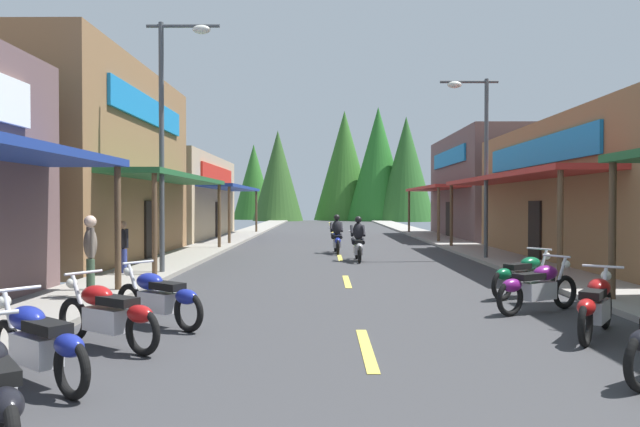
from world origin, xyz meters
name	(u,v)px	position (x,y,z in m)	size (l,w,h in m)	color
ground	(337,249)	(0.00, 27.59, -0.05)	(9.34, 85.17, 0.10)	#38383A
sidewalk_left	(212,246)	(-5.70, 27.59, 0.06)	(2.05, 85.17, 0.12)	gray
sidewalk_right	(462,246)	(5.70, 27.59, 0.06)	(2.05, 85.17, 0.12)	#9E9991
centerline_dashes	(335,241)	(0.00, 32.18, 0.01)	(0.16, 62.44, 0.01)	#E0C64C
storefront_left_middle	(21,165)	(-11.18, 21.40, 3.37)	(10.79, 11.21, 6.73)	olive
storefront_left_far	(154,197)	(-10.32, 34.50, 2.35)	(9.09, 12.86, 4.70)	tan
storefront_right_middle	(634,192)	(10.07, 21.18, 2.42)	(8.59, 13.93, 4.82)	olive
storefront_right_far	(501,187)	(9.76, 35.27, 2.99)	(7.96, 11.72, 5.98)	brown
streetlamp_left	(171,114)	(-4.80, 17.09, 4.46)	(2.02, 0.30, 6.99)	#474C51
streetlamp_right	(478,143)	(4.78, 21.44, 4.11)	(2.02, 0.30, 6.35)	#474C51
motorcycle_parked_right_2	(596,305)	(3.49, 9.72, 0.49)	(1.32, 1.81, 1.04)	black
motorcycle_parked_right_3	(537,286)	(3.34, 11.71, 0.49)	(1.89, 1.18, 1.04)	black
motorcycle_parked_right_4	(524,275)	(3.68, 13.43, 0.49)	(1.80, 1.32, 1.04)	black
motorcycle_parked_left_1	(37,342)	(-3.74, 7.31, 0.49)	(1.75, 1.39, 1.04)	black
motorcycle_parked_left_2	(108,313)	(-3.58, 8.99, 0.49)	(1.85, 1.24, 1.04)	black
motorcycle_parked_left_3	(159,297)	(-3.29, 10.45, 0.49)	(1.79, 1.33, 1.04)	black
rider_cruising_lead	(358,242)	(0.60, 21.31, 0.66)	(0.60, 2.14, 1.57)	black
rider_cruising_trailing	(337,237)	(-0.08, 24.48, 0.66)	(0.60, 2.14, 1.57)	black
pedestrian_by_shop	(123,245)	(-6.08, 16.88, 0.88)	(0.44, 0.44, 1.53)	#333F8C
pedestrian_browsing	(90,252)	(-5.30, 12.70, 1.03)	(0.40, 0.51, 1.77)	#3F593F
treeline_backdrop	(347,169)	(2.07, 70.45, 6.12)	(24.11, 13.35, 13.32)	#256A23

